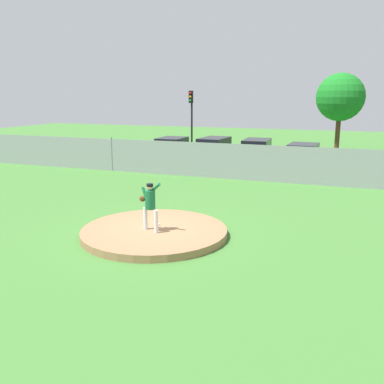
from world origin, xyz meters
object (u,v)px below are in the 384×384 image
at_px(traffic_light_near, 191,111).
at_px(parked_car_teal, 303,158).
at_px(parked_car_slate, 172,151).
at_px(parked_car_navy, 214,151).
at_px(baseball, 159,224).
at_px(parked_car_charcoal, 256,153).
at_px(pitcher_youth, 150,202).

bearing_deg(traffic_light_near, parked_car_teal, -25.84).
relative_size(parked_car_slate, traffic_light_near, 0.84).
bearing_deg(parked_car_navy, baseball, -79.65).
bearing_deg(parked_car_charcoal, parked_car_slate, -170.58).
xyz_separation_m(baseball, parked_car_navy, (-2.66, 14.57, 0.55)).
xyz_separation_m(parked_car_teal, parked_car_navy, (-5.89, 0.87, 0.05)).
bearing_deg(parked_car_charcoal, traffic_light_near, 149.46).
height_order(parked_car_teal, traffic_light_near, traffic_light_near).
xyz_separation_m(pitcher_youth, parked_car_navy, (-2.67, 15.21, -0.36)).
bearing_deg(parked_car_slate, traffic_light_near, 92.97).
xyz_separation_m(baseball, parked_car_teal, (3.23, 13.70, 0.50)).
bearing_deg(parked_car_charcoal, parked_car_navy, 179.44).
height_order(pitcher_youth, parked_car_slate, pitcher_youth).
bearing_deg(parked_car_navy, parked_car_teal, -8.44).
height_order(pitcher_youth, parked_car_navy, pitcher_youth).
bearing_deg(parked_car_navy, parked_car_charcoal, -0.56).
bearing_deg(parked_car_navy, traffic_light_near, 130.50).
bearing_deg(pitcher_youth, traffic_light_near, 106.63).
bearing_deg(parked_car_slate, parked_car_teal, 0.50).
height_order(parked_car_charcoal, traffic_light_near, traffic_light_near).
bearing_deg(parked_car_teal, parked_car_navy, 171.56).
relative_size(parked_car_charcoal, parked_car_slate, 1.13).
height_order(parked_car_navy, parked_car_slate, parked_car_navy).
relative_size(parked_car_teal, parked_car_navy, 0.87).
bearing_deg(pitcher_youth, parked_car_slate, 110.47).
bearing_deg(pitcher_youth, baseball, 90.70).
xyz_separation_m(parked_car_navy, parked_car_charcoal, (2.89, -0.03, -0.01)).
relative_size(pitcher_youth, parked_car_charcoal, 0.36).
bearing_deg(baseball, parked_car_slate, 111.33).
distance_m(pitcher_youth, parked_car_teal, 14.70).
distance_m(parked_car_teal, parked_car_slate, 8.55).
distance_m(pitcher_youth, parked_car_navy, 15.45).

